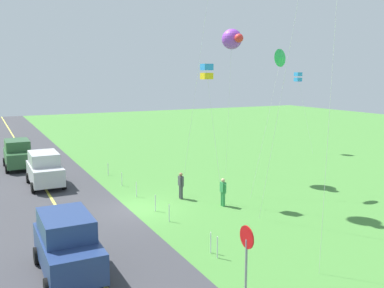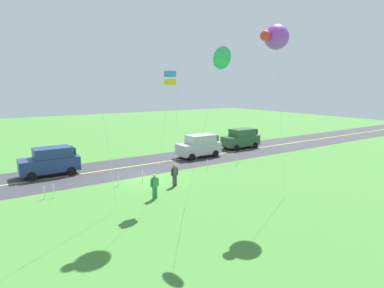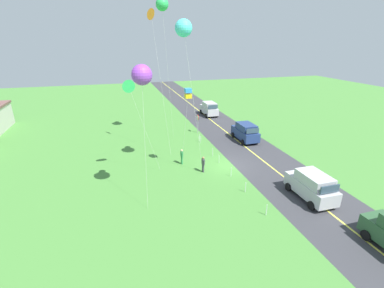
% 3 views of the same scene
% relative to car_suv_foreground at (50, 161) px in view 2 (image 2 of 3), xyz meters
% --- Properties ---
extents(ground_plane, '(120.00, 120.00, 0.10)m').
position_rel_car_suv_foreground_xyz_m(ground_plane, '(-6.18, 4.94, -1.20)').
color(ground_plane, '#478438').
extents(asphalt_road, '(120.00, 7.00, 0.00)m').
position_rel_car_suv_foreground_xyz_m(asphalt_road, '(-6.18, 0.94, -1.15)').
color(asphalt_road, '#38383D').
rests_on(asphalt_road, ground).
extents(road_centre_stripe, '(120.00, 0.16, 0.00)m').
position_rel_car_suv_foreground_xyz_m(road_centre_stripe, '(-6.18, 0.94, -1.15)').
color(road_centre_stripe, '#E5E04C').
rests_on(road_centre_stripe, asphalt_road).
extents(car_suv_foreground, '(4.40, 2.12, 2.24)m').
position_rel_car_suv_foreground_xyz_m(car_suv_foreground, '(0.00, 0.00, 0.00)').
color(car_suv_foreground, navy).
rests_on(car_suv_foreground, ground).
extents(car_parked_west_near, '(4.40, 2.12, 2.24)m').
position_rel_car_suv_foreground_xyz_m(car_parked_west_near, '(-13.66, 1.07, 0.00)').
color(car_parked_west_near, '#B7B7BC').
rests_on(car_parked_west_near, ground).
extents(car_parked_west_far, '(4.40, 2.12, 2.24)m').
position_rel_car_suv_foreground_xyz_m(car_parked_west_far, '(-20.28, -0.05, 0.00)').
color(car_parked_west_far, '#2D5633').
rests_on(car_parked_west_far, ground).
extents(person_adult_near, '(0.58, 0.22, 1.60)m').
position_rel_car_suv_foreground_xyz_m(person_adult_near, '(-4.50, 9.39, -0.29)').
color(person_adult_near, '#338C4C').
rests_on(person_adult_near, ground).
extents(person_adult_companion, '(0.58, 0.22, 1.60)m').
position_rel_car_suv_foreground_xyz_m(person_adult_companion, '(-6.84, 7.87, -0.29)').
color(person_adult_companion, '#3F3F47').
rests_on(person_adult_companion, ground).
extents(kite_red_low, '(1.68, 0.61, 7.94)m').
position_rel_car_suv_foreground_xyz_m(kite_red_low, '(-5.89, 9.06, 6.34)').
color(kite_red_low, silver).
rests_on(kite_red_low, ground).
extents(kite_yellow_high, '(2.31, 1.40, 10.47)m').
position_rel_car_suv_foreground_xyz_m(kite_yellow_high, '(-10.34, 13.50, 8.61)').
color(kite_yellow_high, silver).
rests_on(kite_yellow_high, ground).
extents(kite_pink_drift, '(0.84, 2.99, 8.91)m').
position_rel_car_suv_foreground_xyz_m(kite_pink_drift, '(-5.82, 14.18, 7.17)').
color(kite_pink_drift, silver).
rests_on(kite_pink_drift, ground).
extents(fence_post_0, '(0.05, 0.05, 0.90)m').
position_rel_car_suv_foreground_xyz_m(fence_post_0, '(-14.71, 5.64, -0.70)').
color(fence_post_0, silver).
rests_on(fence_post_0, ground).
extents(fence_post_1, '(0.05, 0.05, 0.90)m').
position_rel_car_suv_foreground_xyz_m(fence_post_1, '(-11.37, 5.64, -0.70)').
color(fence_post_1, silver).
rests_on(fence_post_1, ground).
extents(fence_post_2, '(0.05, 0.05, 0.90)m').
position_rel_car_suv_foreground_xyz_m(fence_post_2, '(-8.45, 5.64, -0.70)').
color(fence_post_2, silver).
rests_on(fence_post_2, ground).
extents(fence_post_3, '(0.05, 0.05, 0.90)m').
position_rel_car_suv_foreground_xyz_m(fence_post_3, '(-5.37, 5.64, -0.70)').
color(fence_post_3, silver).
rests_on(fence_post_3, ground).
extents(fence_post_4, '(0.05, 0.05, 0.90)m').
position_rel_car_suv_foreground_xyz_m(fence_post_4, '(-3.50, 5.64, -0.70)').
color(fence_post_4, silver).
rests_on(fence_post_4, ground).
extents(fence_post_5, '(0.05, 0.05, 0.90)m').
position_rel_car_suv_foreground_xyz_m(fence_post_5, '(1.34, 5.64, -0.70)').
color(fence_post_5, silver).
rests_on(fence_post_5, ground).
extents(fence_post_6, '(0.05, 0.05, 0.90)m').
position_rel_car_suv_foreground_xyz_m(fence_post_6, '(0.80, 5.64, -0.70)').
color(fence_post_6, silver).
rests_on(fence_post_6, ground).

